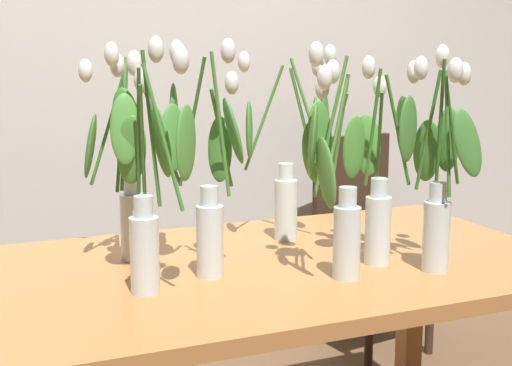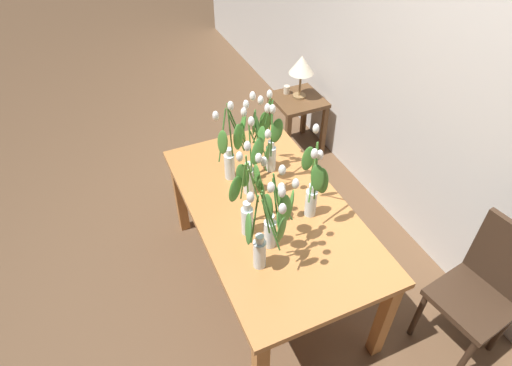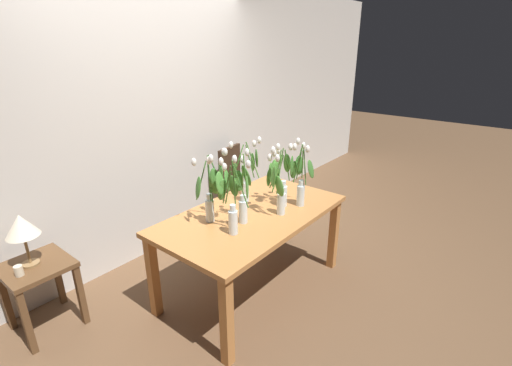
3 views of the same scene
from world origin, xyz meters
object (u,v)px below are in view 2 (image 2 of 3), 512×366
dining_table (269,218)px  tulip_vase_1 (254,165)px  table_lamp (302,66)px  pillar_candle (287,90)px  tulip_vase_2 (264,236)px  side_table (297,109)px  tulip_vase_3 (276,219)px  tulip_vase_4 (233,148)px  tulip_vase_6 (313,188)px  dining_chair (485,287)px  tulip_vase_0 (267,140)px  tulip_vase_5 (248,199)px

dining_table → tulip_vase_1: tulip_vase_1 is taller
table_lamp → pillar_candle: 0.30m
tulip_vase_2 → side_table: 2.14m
dining_table → pillar_candle: (-1.46, 0.87, -0.06)m
tulip_vase_3 → tulip_vase_4: bearing=179.9°
tulip_vase_6 → dining_chair: 1.13m
tulip_vase_0 → tulip_vase_5: size_ratio=1.00×
table_lamp → tulip_vase_3: bearing=-32.5°
side_table → table_lamp: size_ratio=1.38×
tulip_vase_0 → tulip_vase_4: 0.23m
tulip_vase_2 → tulip_vase_3: bearing=131.7°
side_table → table_lamp: table_lamp is taller
tulip_vase_2 → pillar_candle: (-1.85, 1.08, -0.39)m
tulip_vase_6 → pillar_candle: (-1.62, 0.68, -0.37)m
tulip_vase_0 → tulip_vase_4: tulip_vase_4 is taller
tulip_vase_2 → tulip_vase_6: size_ratio=1.00×
dining_table → pillar_candle: 1.70m
tulip_vase_2 → tulip_vase_5: (-0.28, 0.03, -0.01)m
dining_chair → side_table: 2.22m
tulip_vase_0 → tulip_vase_3: bearing=-20.8°
tulip_vase_3 → tulip_vase_6: tulip_vase_6 is taller
tulip_vase_6 → dining_chair: (0.72, 0.75, -0.44)m
tulip_vase_1 → tulip_vase_4: 0.19m
tulip_vase_2 → tulip_vase_3: 0.16m
tulip_vase_0 → dining_table: bearing=-22.3°
tulip_vase_1 → pillar_candle: bearing=145.4°
table_lamp → tulip_vase_1: bearing=-39.2°
tulip_vase_0 → table_lamp: tulip_vase_0 is taller
tulip_vase_5 → tulip_vase_6: tulip_vase_5 is taller
tulip_vase_1 → tulip_vase_5: (0.27, -0.15, 0.01)m
tulip_vase_4 → side_table: bearing=134.4°
tulip_vase_5 → dining_chair: 1.43m
tulip_vase_1 → dining_chair: 1.49m
tulip_vase_1 → tulip_vase_3: (0.45, -0.07, -0.01)m
tulip_vase_5 → pillar_candle: (-1.56, 1.05, -0.38)m
tulip_vase_4 → tulip_vase_5: 0.45m
tulip_vase_0 → tulip_vase_4: size_ratio=0.98×
tulip_vase_4 → tulip_vase_6: size_ratio=1.02×
tulip_vase_1 → table_lamp: (-1.20, 0.98, -0.10)m
side_table → pillar_candle: bearing=-153.7°
tulip_vase_5 → pillar_candle: 1.92m
tulip_vase_1 → tulip_vase_6: bearing=33.8°
tulip_vase_0 → tulip_vase_6: tulip_vase_0 is taller
dining_table → tulip_vase_3: 0.42m
tulip_vase_0 → tulip_vase_6: 0.49m
tulip_vase_1 → tulip_vase_2: bearing=-18.6°
tulip_vase_4 → dining_chair: tulip_vase_4 is taller
side_table → tulip_vase_6: bearing=-26.2°
tulip_vase_4 → dining_chair: bearing=40.5°
dining_table → tulip_vase_3: size_ratio=2.95×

